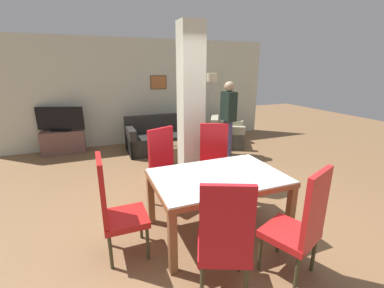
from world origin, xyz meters
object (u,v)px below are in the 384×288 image
dining_chair_near_right (301,223)px  floor_lamp (212,85)px  dining_chair_far_right (214,160)px  dining_chair_near_left (225,239)px  sofa (162,138)px  dining_chair_far_left (166,166)px  bottle (170,141)px  dining_chair_head_left (115,207)px  tv_screen (60,119)px  dining_table (218,186)px  standing_person (228,114)px  coffee_table (170,154)px  tv_stand (64,142)px  armchair (226,135)px

dining_chair_near_right → floor_lamp: (1.42, 4.89, 0.94)m
dining_chair_far_right → dining_chair_near_left: size_ratio=1.00×
dining_chair_near_right → sofa: size_ratio=0.67×
dining_chair_far_left → bottle: 1.67m
dining_chair_near_left → sofa: 4.42m
dining_chair_head_left → sofa: (1.46, 3.47, -0.31)m
bottle → tv_screen: (-2.17, 1.63, 0.33)m
dining_chair_near_left → floor_lamp: 5.38m
dining_table → dining_chair_near_right: bearing=-68.0°
floor_lamp → standing_person: 1.52m
dining_chair_near_left → standing_person: size_ratio=0.68×
dining_table → coffee_table: 2.54m
dining_table → dining_chair_near_right: 1.03m
coffee_table → tv_stand: (-2.18, 1.61, 0.07)m
dining_table → dining_chair_far_right: dining_chair_far_right is taller
tv_screen → bottle: bearing=162.1°
dining_chair_far_right → dining_chair_far_left: same height
coffee_table → tv_stand: tv_stand is taller
coffee_table → dining_chair_near_left: bearing=-99.1°
sofa → bottle: sofa is taller
dining_chair_near_right → dining_chair_far_left: (-0.77, 1.86, 0.00)m
dining_chair_near_left → tv_stand: size_ratio=1.21×
dining_chair_head_left → dining_chair_far_right: size_ratio=1.00×
dining_table → dining_chair_far_left: size_ratio=1.35×
tv_screen → armchair: bearing=-173.9°
dining_chair_head_left → dining_chair_far_left: bearing=137.8°
tv_screen → standing_person: standing_person is taller
bottle → floor_lamp: floor_lamp is taller
dining_chair_far_right → standing_person: 2.06m
armchair → coffee_table: bearing=-39.7°
dining_chair_far_right → coffee_table: bearing=-58.2°
dining_table → sofa: bearing=85.9°
tv_screen → floor_lamp: 3.90m
dining_chair_near_left → dining_chair_far_left: 1.79m
dining_chair_far_left → dining_chair_head_left: bearing=24.5°
tv_stand → armchair: bearing=-12.9°
tv_screen → tv_stand: bearing=-0.0°
dining_chair_far_left → tv_stand: dining_chair_far_left is taller
armchair → sofa: bearing=-70.8°
sofa → coffee_table: 0.98m
tv_stand → dining_chair_far_right: bearing=-53.1°
sofa → tv_stand: size_ratio=1.81×
dining_chair_far_right → sofa: (-0.14, 2.58, -0.31)m
dining_chair_far_right → sofa: 2.60m
dining_chair_far_left → armchair: dining_chair_far_left is taller
armchair → tv_screen: 4.06m
dining_table → tv_screen: 4.59m
coffee_table → tv_screen: (-2.18, 1.61, 0.62)m
dining_chair_far_right → standing_person: size_ratio=0.68×
standing_person → bottle: bearing=91.1°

